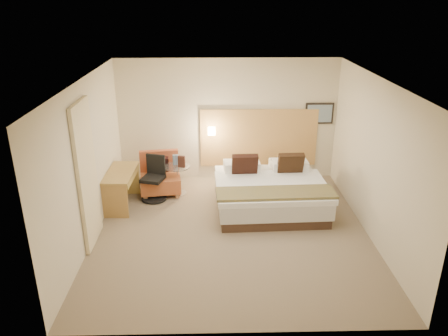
{
  "coord_description": "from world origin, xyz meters",
  "views": [
    {
      "loc": [
        -0.3,
        -6.8,
        3.97
      ],
      "look_at": [
        -0.12,
        0.54,
        1.01
      ],
      "focal_mm": 35.0,
      "sensor_mm": 36.0,
      "label": 1
    }
  ],
  "objects_px": {
    "bed": "(269,191)",
    "desk_chair": "(154,182)",
    "side_table": "(177,178)",
    "desk": "(122,179)",
    "lounge_chair": "(160,177)"
  },
  "relations": [
    {
      "from": "bed",
      "to": "desk_chair",
      "type": "relative_size",
      "value": 2.39
    },
    {
      "from": "side_table",
      "to": "desk_chair",
      "type": "xyz_separation_m",
      "value": [
        -0.45,
        -0.24,
        0.03
      ]
    },
    {
      "from": "desk_chair",
      "to": "desk",
      "type": "bearing_deg",
      "value": -154.53
    },
    {
      "from": "lounge_chair",
      "to": "side_table",
      "type": "distance_m",
      "value": 0.38
    },
    {
      "from": "side_table",
      "to": "desk_chair",
      "type": "distance_m",
      "value": 0.51
    },
    {
      "from": "bed",
      "to": "desk_chair",
      "type": "distance_m",
      "value": 2.34
    },
    {
      "from": "desk",
      "to": "bed",
      "type": "bearing_deg",
      "value": -2.45
    },
    {
      "from": "side_table",
      "to": "desk",
      "type": "xyz_separation_m",
      "value": [
        -1.04,
        -0.52,
        0.22
      ]
    },
    {
      "from": "side_table",
      "to": "desk_chair",
      "type": "height_order",
      "value": "desk_chair"
    },
    {
      "from": "desk",
      "to": "desk_chair",
      "type": "distance_m",
      "value": 0.67
    },
    {
      "from": "side_table",
      "to": "desk",
      "type": "height_order",
      "value": "desk"
    },
    {
      "from": "side_table",
      "to": "desk",
      "type": "distance_m",
      "value": 1.18
    },
    {
      "from": "bed",
      "to": "lounge_chair",
      "type": "relative_size",
      "value": 2.39
    },
    {
      "from": "bed",
      "to": "side_table",
      "type": "relative_size",
      "value": 3.29
    },
    {
      "from": "bed",
      "to": "desk_chair",
      "type": "xyz_separation_m",
      "value": [
        -2.31,
        0.4,
        0.04
      ]
    }
  ]
}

